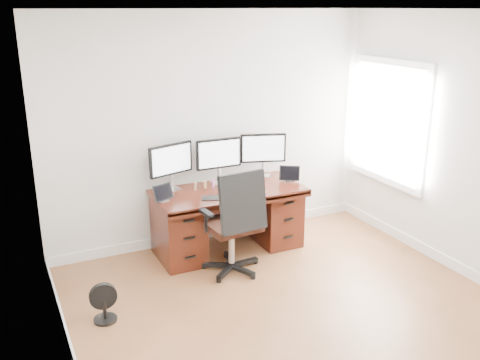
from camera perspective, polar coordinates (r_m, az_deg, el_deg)
name	(u,v)px	position (r m, az deg, el deg)	size (l,w,h in m)	color
ground	(313,329)	(4.95, 7.78, -15.48)	(4.50, 4.50, 0.00)	brown
back_wall	(212,130)	(6.28, -2.96, 5.39)	(4.00, 0.10, 2.70)	silver
desk	(228,217)	(6.19, -1.32, -3.97)	(1.70, 0.80, 0.75)	#40160C
office_chair	(234,239)	(5.67, -0.65, -6.35)	(0.68, 0.66, 1.16)	black
floor_fan	(104,303)	(5.08, -14.30, -12.65)	(0.25, 0.21, 0.37)	black
monitor_left	(171,161)	(5.98, -7.38, 2.02)	(0.54, 0.19, 0.53)	silver
monitor_center	(219,155)	(6.18, -2.27, 2.67)	(0.55, 0.14, 0.53)	silver
monitor_right	(263,150)	(6.42, 2.49, 3.26)	(0.53, 0.20, 0.53)	silver
tablet_left	(163,194)	(5.71, -8.18, -1.44)	(0.25, 0.15, 0.19)	silver
tablet_right	(290,175)	(6.32, 5.35, 0.58)	(0.24, 0.18, 0.19)	silver
keyboard	(232,194)	(5.87, -0.85, -1.52)	(0.26, 0.11, 0.01)	white
trackpad	(257,192)	(5.96, 1.84, -1.26)	(0.14, 0.14, 0.01)	silver
drawing_tablet	(213,198)	(5.77, -2.91, -1.93)	(0.24, 0.15, 0.01)	black
phone	(228,191)	(5.98, -1.24, -1.16)	(0.12, 0.06, 0.01)	black
figurine_brown	(195,186)	(6.03, -4.82, -0.59)	(0.04, 0.04, 0.09)	#8C6546
figurine_yellow	(205,184)	(6.08, -3.74, -0.43)	(0.04, 0.04, 0.09)	tan
figurine_pink	(213,183)	(6.11, -2.89, -0.31)	(0.04, 0.04, 0.09)	#DC66B5
figurine_blue	(232,180)	(6.20, -0.88, -0.01)	(0.04, 0.04, 0.09)	#4E73E8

